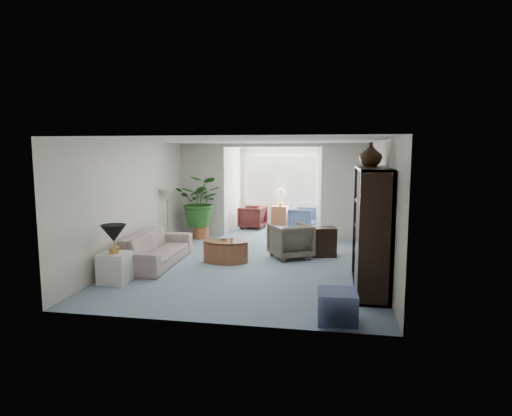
% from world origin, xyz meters
% --- Properties ---
extents(floor, '(6.00, 6.00, 0.00)m').
position_xyz_m(floor, '(0.00, 0.00, 0.00)').
color(floor, gray).
rests_on(floor, ground).
extents(sunroom_floor, '(2.60, 2.60, 0.00)m').
position_xyz_m(sunroom_floor, '(0.00, 4.10, 0.00)').
color(sunroom_floor, gray).
rests_on(sunroom_floor, ground).
extents(back_pier_left, '(1.20, 0.12, 2.50)m').
position_xyz_m(back_pier_left, '(-1.90, 3.00, 1.25)').
color(back_pier_left, beige).
rests_on(back_pier_left, ground).
extents(back_pier_right, '(1.20, 0.12, 2.50)m').
position_xyz_m(back_pier_right, '(1.90, 3.00, 1.25)').
color(back_pier_right, beige).
rests_on(back_pier_right, ground).
extents(back_header, '(2.60, 0.12, 0.10)m').
position_xyz_m(back_header, '(0.00, 3.00, 2.45)').
color(back_header, beige).
rests_on(back_header, back_pier_left).
extents(window_pane, '(2.20, 0.02, 1.50)m').
position_xyz_m(window_pane, '(0.00, 5.18, 1.40)').
color(window_pane, white).
extents(window_blinds, '(2.20, 0.02, 1.50)m').
position_xyz_m(window_blinds, '(0.00, 5.15, 1.40)').
color(window_blinds, white).
extents(framed_picture, '(0.04, 0.50, 0.40)m').
position_xyz_m(framed_picture, '(2.46, -0.10, 1.70)').
color(framed_picture, '#BCAD96').
extents(sofa, '(0.94, 2.26, 0.65)m').
position_xyz_m(sofa, '(-1.94, -0.17, 0.33)').
color(sofa, '#BBB29E').
rests_on(sofa, ground).
extents(end_table, '(0.50, 0.50, 0.53)m').
position_xyz_m(end_table, '(-2.14, -1.52, 0.27)').
color(end_table, silver).
rests_on(end_table, ground).
extents(table_lamp, '(0.44, 0.44, 0.30)m').
position_xyz_m(table_lamp, '(-2.14, -1.52, 0.88)').
color(table_lamp, black).
rests_on(table_lamp, end_table).
extents(floor_lamp, '(0.36, 0.36, 0.28)m').
position_xyz_m(floor_lamp, '(-2.35, 1.51, 1.25)').
color(floor_lamp, beige).
rests_on(floor_lamp, ground).
extents(coffee_table, '(1.16, 1.16, 0.45)m').
position_xyz_m(coffee_table, '(-0.58, 0.22, 0.23)').
color(coffee_table, brown).
rests_on(coffee_table, ground).
extents(coffee_bowl, '(0.25, 0.25, 0.05)m').
position_xyz_m(coffee_bowl, '(-0.63, 0.32, 0.47)').
color(coffee_bowl, silver).
rests_on(coffee_bowl, coffee_table).
extents(coffee_cup, '(0.12, 0.12, 0.09)m').
position_xyz_m(coffee_cup, '(-0.43, 0.12, 0.49)').
color(coffee_cup, beige).
rests_on(coffee_cup, coffee_table).
extents(wingback_chair, '(1.10, 1.11, 0.75)m').
position_xyz_m(wingback_chair, '(0.72, 0.81, 0.37)').
color(wingback_chair, '#676151').
rests_on(wingback_chair, ground).
extents(side_table_dark, '(0.60, 0.51, 0.64)m').
position_xyz_m(side_table_dark, '(1.42, 1.11, 0.32)').
color(side_table_dark, black).
rests_on(side_table_dark, ground).
extents(entertainment_cabinet, '(0.49, 1.84, 2.04)m').
position_xyz_m(entertainment_cabinet, '(2.23, -1.09, 1.02)').
color(entertainment_cabinet, black).
rests_on(entertainment_cabinet, ground).
extents(cabinet_urn, '(0.39, 0.39, 0.41)m').
position_xyz_m(cabinet_urn, '(2.23, -0.59, 2.24)').
color(cabinet_urn, '#322010').
rests_on(cabinet_urn, entertainment_cabinet).
extents(ottoman, '(0.55, 0.55, 0.42)m').
position_xyz_m(ottoman, '(1.69, -2.62, 0.21)').
color(ottoman, slate).
rests_on(ottoman, ground).
extents(plant_pot, '(0.40, 0.40, 0.32)m').
position_xyz_m(plant_pot, '(-1.82, 2.54, 0.16)').
color(plant_pot, '#AE5C32').
rests_on(plant_pot, ground).
extents(house_plant, '(1.21, 1.05, 1.34)m').
position_xyz_m(house_plant, '(-1.82, 2.54, 0.99)').
color(house_plant, '#285C1F').
rests_on(house_plant, plant_pot).
extents(sunroom_chair_blue, '(0.83, 0.81, 0.65)m').
position_xyz_m(sunroom_chair_blue, '(0.75, 4.24, 0.33)').
color(sunroom_chair_blue, slate).
rests_on(sunroom_chair_blue, ground).
extents(sunroom_chair_maroon, '(0.84, 0.82, 0.66)m').
position_xyz_m(sunroom_chair_maroon, '(-0.75, 4.24, 0.33)').
color(sunroom_chair_maroon, maroon).
rests_on(sunroom_chair_maroon, ground).
extents(sunroom_table, '(0.54, 0.46, 0.60)m').
position_xyz_m(sunroom_table, '(-0.00, 4.99, 0.30)').
color(sunroom_table, brown).
rests_on(sunroom_table, ground).
extents(shelf_clutter, '(0.30, 1.12, 1.06)m').
position_xyz_m(shelf_clutter, '(2.18, -1.20, 1.09)').
color(shelf_clutter, '#312E2C').
rests_on(shelf_clutter, entertainment_cabinet).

